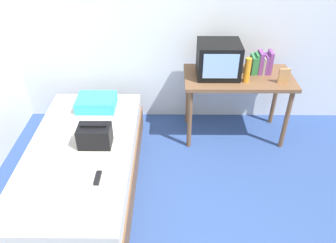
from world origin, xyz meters
The scene contains 12 objects.
wall_back centered at (0.00, 2.00, 1.30)m, with size 5.20×0.10×2.60m, color silver.
bed centered at (-1.00, 0.72, 0.22)m, with size 1.00×2.00×0.45m.
desk centered at (0.57, 1.55, 0.66)m, with size 1.16×0.60×0.76m.
tv centered at (0.34, 1.58, 0.94)m, with size 0.44×0.39×0.36m.
water_bottle centered at (0.62, 1.43, 0.89)m, with size 0.06×0.06×0.26m, color orange.
book_row centered at (0.81, 1.64, 0.87)m, with size 0.21×0.16×0.24m.
picture_frame centered at (0.99, 1.40, 0.84)m, with size 0.11×0.02×0.16m, color #B27F4C.
pillow centered at (-0.96, 1.41, 0.51)m, with size 0.41×0.32×0.13m, color #33A8B7.
handbag centered at (-0.85, 0.77, 0.55)m, with size 0.30×0.20×0.22m.
magazine centered at (-1.10, 0.38, 0.45)m, with size 0.21×0.29×0.01m, color white.
remote_dark centered at (-0.76, 0.32, 0.46)m, with size 0.04×0.16×0.02m, color black.
remote_silver centered at (-1.13, 0.81, 0.46)m, with size 0.04×0.14×0.02m, color #B7B7BC.
Camera 1 is at (-0.16, -1.68, 2.41)m, focal length 36.01 mm.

